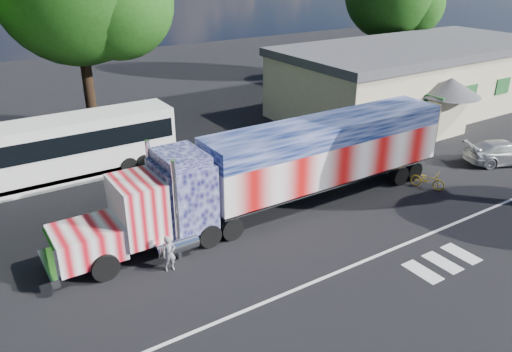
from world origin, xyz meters
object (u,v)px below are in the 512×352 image
woman (169,254)px  bicycle (428,180)px  parked_car (504,152)px  coach_bus (67,148)px  semi_truck (286,166)px

woman → bicycle: 14.70m
parked_car → bicycle: parked_car is taller
parked_car → woman: 21.33m
coach_bus → bicycle: coach_bus is taller
woman → parked_car: bearing=6.8°
bicycle → woman: bearing=153.9°
woman → bicycle: bearing=6.6°
semi_truck → bicycle: size_ratio=11.38×
semi_truck → parked_car: bearing=-9.5°
semi_truck → woman: semi_truck is taller
semi_truck → parked_car: semi_truck is taller
coach_bus → parked_car: coach_bus is taller
coach_bus → parked_car: 25.26m
coach_bus → woman: coach_bus is taller
semi_truck → coach_bus: size_ratio=1.74×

